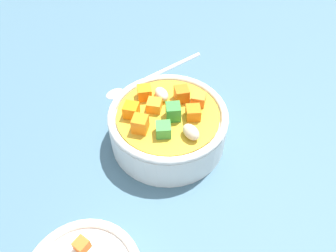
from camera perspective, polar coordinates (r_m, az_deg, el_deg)
name	(u,v)px	position (r cm, az deg, el deg)	size (l,w,h in cm)	color
ground_plane	(168,144)	(47.01, 0.00, -3.11)	(140.00, 140.00, 2.00)	#42667A
soup_bowl_main	(168,125)	(43.92, -0.01, 0.18)	(15.47, 15.47, 7.22)	white
spoon	(149,76)	(55.40, -3.21, 8.53)	(14.59, 14.01, 0.74)	silver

